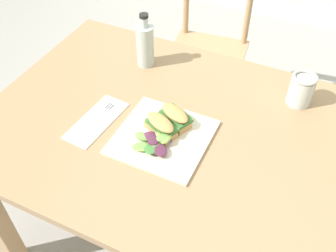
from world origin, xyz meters
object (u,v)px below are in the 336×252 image
(chair_wooden_far, at_px, (208,50))
(mason_jar_iced_tea, at_px, (301,91))
(bottle_cold_brew, at_px, (145,47))
(fork_on_napkin, at_px, (100,117))
(dining_table, at_px, (164,147))
(sandwich_half_front, at_px, (161,126))
(sandwich_half_back, at_px, (175,116))
(plate_lunch, at_px, (163,137))

(chair_wooden_far, xyz_separation_m, mason_jar_iced_tea, (0.54, -0.57, 0.34))
(bottle_cold_brew, relative_size, mason_jar_iced_tea, 1.86)
(fork_on_napkin, xyz_separation_m, bottle_cold_brew, (-0.00, 0.34, 0.07))
(dining_table, height_order, sandwich_half_front, sandwich_half_front)
(chair_wooden_far, xyz_separation_m, sandwich_half_back, (0.19, -0.86, 0.33))
(dining_table, bearing_deg, bottle_cold_brew, 127.59)
(sandwich_half_back, bearing_deg, chair_wooden_far, 102.67)
(dining_table, distance_m, bottle_cold_brew, 0.40)
(plate_lunch, height_order, sandwich_half_front, sandwich_half_front)
(chair_wooden_far, relative_size, mason_jar_iced_tea, 7.47)
(sandwich_half_front, distance_m, bottle_cold_brew, 0.39)
(plate_lunch, distance_m, fork_on_napkin, 0.24)
(chair_wooden_far, relative_size, plate_lunch, 2.98)
(chair_wooden_far, relative_size, sandwich_half_front, 6.88)
(bottle_cold_brew, bearing_deg, sandwich_half_front, -55.18)
(plate_lunch, relative_size, sandwich_half_front, 2.31)
(sandwich_half_back, bearing_deg, bottle_cold_brew, 133.25)
(bottle_cold_brew, bearing_deg, fork_on_napkin, -89.74)
(mason_jar_iced_tea, bearing_deg, sandwich_half_front, -136.71)
(plate_lunch, distance_m, sandwich_half_front, 0.04)
(dining_table, distance_m, fork_on_napkin, 0.25)
(mason_jar_iced_tea, bearing_deg, sandwich_half_back, -140.13)
(plate_lunch, xyz_separation_m, sandwich_half_front, (-0.01, 0.02, 0.03))
(plate_lunch, height_order, fork_on_napkin, plate_lunch)
(plate_lunch, relative_size, fork_on_napkin, 1.57)
(dining_table, height_order, plate_lunch, plate_lunch)
(dining_table, distance_m, mason_jar_iced_tea, 0.52)
(plate_lunch, relative_size, bottle_cold_brew, 1.35)
(chair_wooden_far, xyz_separation_m, fork_on_napkin, (-0.05, -0.94, 0.30))
(sandwich_half_back, height_order, bottle_cold_brew, bottle_cold_brew)
(dining_table, relative_size, mason_jar_iced_tea, 10.48)
(plate_lunch, xyz_separation_m, bottle_cold_brew, (-0.24, 0.34, 0.07))
(dining_table, relative_size, sandwich_half_back, 9.65)
(dining_table, bearing_deg, sandwich_half_back, 15.70)
(sandwich_half_front, distance_m, mason_jar_iced_tea, 0.51)
(plate_lunch, relative_size, mason_jar_iced_tea, 2.51)
(plate_lunch, xyz_separation_m, mason_jar_iced_tea, (0.36, 0.36, 0.05))
(sandwich_half_back, bearing_deg, fork_on_napkin, -161.64)
(chair_wooden_far, bearing_deg, fork_on_napkin, -93.11)
(bottle_cold_brew, bearing_deg, plate_lunch, -54.82)
(sandwich_half_back, distance_m, mason_jar_iced_tea, 0.45)
(sandwich_half_front, xyz_separation_m, fork_on_napkin, (-0.22, -0.02, -0.03))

